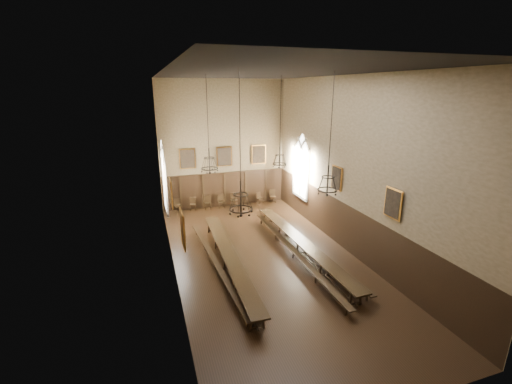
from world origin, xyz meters
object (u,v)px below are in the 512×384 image
chair_3 (221,204)px  chair_6 (260,200)px  bench_right_outer (309,247)px  chair_2 (208,205)px  chair_0 (178,208)px  bench_left_inner (237,257)px  chair_4 (234,202)px  chandelier_back_left (209,163)px  chandelier_back_right (280,158)px  chandelier_front_right (328,183)px  table_right (301,248)px  bench_left_outer (216,264)px  bench_right_inner (293,253)px  chair_7 (273,199)px  chair_1 (193,207)px  chandelier_front_left (241,201)px  table_left (229,261)px

chair_3 → chair_6: (2.93, -0.03, -0.04)m
bench_right_outer → chair_2: chair_2 is taller
chair_0 → chair_3: bearing=-10.7°
bench_left_inner → chair_4: chair_4 is taller
chair_3 → bench_left_inner: bearing=-99.8°
chandelier_back_left → chair_0: bearing=101.5°
chair_2 → chandelier_back_right: chandelier_back_right is taller
bench_right_outer → chandelier_back_left: size_ratio=2.13×
chair_2 → chair_4: bearing=6.4°
chandelier_back_left → chair_2: bearing=81.8°
chair_2 → chair_3: bearing=4.2°
chandelier_front_right → chandelier_back_left: bearing=130.9°
table_right → bench_left_inner: bearing=175.8°
bench_left_outer → bench_left_inner: (1.16, 0.34, -0.00)m
chair_6 → chandelier_back_left: size_ratio=0.19×
bench_right_inner → chair_0: (-4.86, 8.75, -0.01)m
bench_left_outer → chair_2: bearing=81.8°
chair_7 → chandelier_back_left: chandelier_back_left is taller
chair_1 → chandelier_front_left: size_ratio=0.18×
bench_right_inner → chair_7: bearing=75.6°
chandelier_back_right → chandelier_front_left: bearing=-124.8°
bench_right_inner → chair_0: size_ratio=10.85×
chair_4 → bench_left_outer: bearing=-108.5°
chandelier_back_right → chandelier_front_left: same height
bench_right_outer → chair_3: bearing=108.7°
chair_4 → chair_1: bearing=-178.5°
chair_1 → chair_6: size_ratio=1.07×
chair_2 → chandelier_front_left: chandelier_front_left is taller
chandelier_back_left → chandelier_back_right: 3.92m
bench_right_outer → chair_7: size_ratio=10.35×
bench_right_inner → chair_1: (-3.82, 8.80, -0.02)m
bench_right_outer → chandelier_front_left: (-4.55, -2.96, 3.99)m
bench_left_outer → chair_6: (5.17, 8.59, -0.01)m
bench_left_outer → bench_left_inner: bench_left_outer is taller
chandelier_back_right → chair_7: bearing=72.0°
table_right → chair_3: chair_3 is taller
bench_right_outer → chair_3: (-2.84, 8.41, 0.01)m
chair_2 → chandelier_back_left: (-0.88, -6.07, 4.40)m
bench_left_inner → chair_7: 9.71m
bench_left_inner → chair_1: chair_1 is taller
bench_left_outer → chair_1: chair_1 is taller
bench_right_outer → chair_4: size_ratio=9.90×
bench_left_inner → chair_1: (-0.97, 8.35, 0.01)m
chair_3 → chandelier_back_right: chandelier_back_right is taller
bench_left_outer → chair_1: bearing=88.8°
bench_left_outer → bench_right_outer: size_ratio=0.95×
chair_2 → chandelier_front_right: size_ratio=0.20×
table_left → bench_right_outer: (4.44, 0.34, -0.11)m
chandelier_front_right → chandelier_front_left: bearing=-172.3°
chandelier_back_left → chandelier_front_left: bearing=-88.3°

